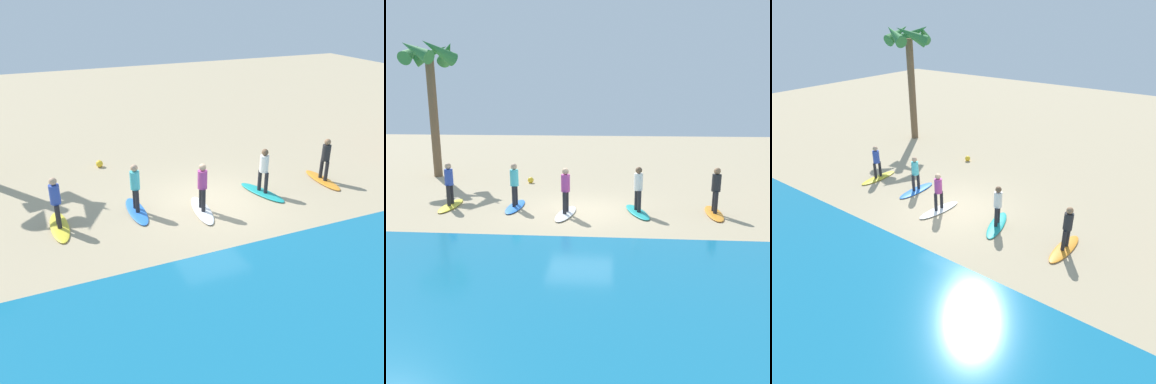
% 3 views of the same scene
% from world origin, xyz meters
% --- Properties ---
extents(ground_plane, '(60.00, 60.00, 0.00)m').
position_xyz_m(ground_plane, '(0.00, 0.00, 0.00)').
color(ground_plane, tan).
extents(surfboard_orange, '(0.67, 2.13, 0.09)m').
position_xyz_m(surfboard_orange, '(-4.90, 0.06, 0.04)').
color(surfboard_orange, orange).
rests_on(surfboard_orange, ground).
extents(surfer_orange, '(0.32, 0.46, 1.64)m').
position_xyz_m(surfer_orange, '(-4.90, 0.06, 1.04)').
color(surfer_orange, '#232328').
rests_on(surfer_orange, surfboard_orange).
extents(surfboard_teal, '(1.09, 2.17, 0.09)m').
position_xyz_m(surfboard_teal, '(-2.12, 0.11, 0.04)').
color(surfboard_teal, teal).
rests_on(surfboard_teal, ground).
extents(surfer_teal, '(0.32, 0.45, 1.64)m').
position_xyz_m(surfer_teal, '(-2.12, 0.11, 1.04)').
color(surfer_teal, '#232328').
rests_on(surfer_teal, surfboard_teal).
extents(surfboard_white, '(0.87, 2.16, 0.09)m').
position_xyz_m(surfboard_white, '(0.49, 0.53, 0.04)').
color(surfboard_white, white).
rests_on(surfboard_white, ground).
extents(surfer_white, '(0.32, 0.46, 1.64)m').
position_xyz_m(surfer_white, '(0.49, 0.53, 1.04)').
color(surfer_white, '#232328').
rests_on(surfer_white, surfboard_white).
extents(surfboard_blue, '(0.62, 2.11, 0.09)m').
position_xyz_m(surfboard_blue, '(2.55, -0.28, 0.04)').
color(surfboard_blue, blue).
rests_on(surfboard_blue, ground).
extents(surfer_blue, '(0.32, 0.46, 1.64)m').
position_xyz_m(surfer_blue, '(2.55, -0.28, 1.04)').
color(surfer_blue, '#232328').
rests_on(surfer_blue, surfboard_blue).
extents(surfboard_yellow, '(0.57, 2.10, 0.09)m').
position_xyz_m(surfboard_yellow, '(5.09, -0.20, 0.04)').
color(surfboard_yellow, yellow).
rests_on(surfboard_yellow, ground).
extents(surfer_yellow, '(0.32, 0.46, 1.64)m').
position_xyz_m(surfer_yellow, '(5.09, -0.20, 1.04)').
color(surfer_yellow, '#232328').
rests_on(surfer_yellow, surfboard_yellow).
extents(beach_ball, '(0.30, 0.30, 0.30)m').
position_xyz_m(beach_ball, '(2.84, -4.83, 0.15)').
color(beach_ball, yellow).
rests_on(beach_ball, ground).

